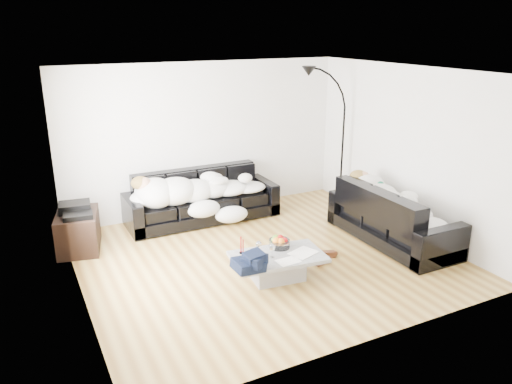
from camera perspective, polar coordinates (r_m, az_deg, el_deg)
name	(u,v)px	position (r m, az deg, el deg)	size (l,w,h in m)	color
ground	(265,257)	(7.20, 1.08, -7.49)	(5.00, 5.00, 0.00)	olive
wall_back	(205,138)	(8.73, -5.80, 6.12)	(5.00, 0.02, 2.60)	silver
wall_left	(72,197)	(6.04, -20.33, -0.58)	(0.02, 4.50, 2.60)	silver
wall_right	(407,150)	(8.17, 16.89, 4.57)	(0.02, 4.50, 2.60)	silver
ceiling	(267,72)	(6.50, 1.22, 13.59)	(5.00, 5.00, 0.00)	white
sofa_back	(202,196)	(8.46, -6.20, -0.51)	(2.54, 0.88, 0.83)	black
sofa_right	(393,215)	(7.85, 15.41, -2.50)	(2.13, 0.91, 0.86)	black
sleeper_back	(203,185)	(8.35, -6.13, 0.82)	(2.15, 0.74, 0.43)	silver
sleeper_right	(394,201)	(7.78, 15.54, -1.04)	(1.82, 0.77, 0.45)	silver
teal_cushion	(364,185)	(8.19, 12.23, 0.76)	(0.36, 0.30, 0.20)	#0E6545
coffee_table	(278,267)	(6.56, 2.51, -8.57)	(1.18, 0.69, 0.35)	#939699
fruit_bowl	(279,241)	(6.66, 2.70, -5.66)	(0.28, 0.28, 0.17)	white
wine_glass_a	(259,248)	(6.45, 0.30, -6.41)	(0.08, 0.08, 0.18)	white
wine_glass_b	(253,254)	(6.33, -0.40, -7.10)	(0.06, 0.06, 0.15)	white
wine_glass_c	(272,251)	(6.38, 1.85, -6.74)	(0.08, 0.08, 0.18)	white
candle_left	(243,248)	(6.42, -1.48, -6.38)	(0.04, 0.04, 0.22)	maroon
candle_right	(241,245)	(6.47, -1.74, -6.10)	(0.04, 0.04, 0.23)	maroon
newspaper_a	(303,252)	(6.56, 5.41, -6.90)	(0.35, 0.27, 0.01)	silver
newspaper_b	(288,261)	(6.32, 3.71, -7.86)	(0.29, 0.21, 0.01)	silver
navy_jacket	(253,257)	(6.02, -0.34, -7.43)	(0.38, 0.32, 0.19)	black
shoes	(324,257)	(7.16, 7.80, -7.40)	(0.43, 0.31, 0.10)	#472311
av_cabinet	(78,231)	(7.80, -19.64, -4.25)	(0.57, 0.83, 0.57)	black
stereo	(76,209)	(7.68, -19.91, -1.84)	(0.44, 0.34, 0.13)	black
floor_lamp	(343,146)	(9.07, 9.86, 5.20)	(0.81, 0.32, 2.22)	black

